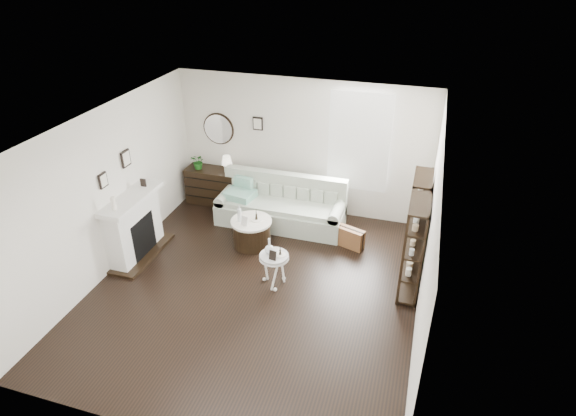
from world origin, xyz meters
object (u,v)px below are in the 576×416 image
(sofa, at_px, (281,208))
(dresser, at_px, (214,186))
(drum_table, at_px, (252,232))
(pedestal_table, at_px, (274,257))

(sofa, bearing_deg, dresser, 166.18)
(drum_table, bearing_deg, sofa, 73.00)
(sofa, height_order, drum_table, sofa)
(dresser, bearing_deg, drum_table, -44.51)
(dresser, bearing_deg, sofa, -13.82)
(sofa, relative_size, pedestal_table, 4.30)
(sofa, xyz_separation_m, pedestal_table, (0.47, -1.88, 0.21))
(sofa, distance_m, drum_table, 0.95)
(dresser, xyz_separation_m, pedestal_table, (2.08, -2.28, 0.14))
(drum_table, bearing_deg, pedestal_table, -52.29)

